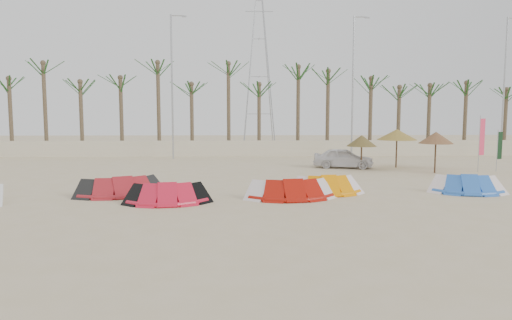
{
  "coord_description": "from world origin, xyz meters",
  "views": [
    {
      "loc": [
        -0.7,
        -15.57,
        3.47
      ],
      "look_at": [
        0.0,
        6.0,
        1.3
      ],
      "focal_mm": 32.0,
      "sensor_mm": 36.0,
      "label": 1
    }
  ],
  "objects_px": {
    "kite_orange": "(326,184)",
    "parasol_left": "(362,141)",
    "kite_red_right": "(290,187)",
    "parasol_mid": "(436,138)",
    "car": "(343,158)",
    "kite_red_left": "(123,185)",
    "kite_red_mid": "(169,192)",
    "parasol_right": "(397,135)",
    "kite_blue": "(464,183)"
  },
  "relations": [
    {
      "from": "parasol_mid",
      "to": "car",
      "type": "relative_size",
      "value": 0.64
    },
    {
      "from": "kite_orange",
      "to": "parasol_mid",
      "type": "xyz_separation_m",
      "value": [
        7.73,
        6.69,
        1.67
      ]
    },
    {
      "from": "parasol_left",
      "to": "parasol_right",
      "type": "relative_size",
      "value": 0.85
    },
    {
      "from": "parasol_right",
      "to": "car",
      "type": "distance_m",
      "value": 3.82
    },
    {
      "from": "kite_red_mid",
      "to": "parasol_left",
      "type": "relative_size",
      "value": 1.57
    },
    {
      "from": "parasol_mid",
      "to": "parasol_right",
      "type": "xyz_separation_m",
      "value": [
        -1.35,
        2.84,
        0.06
      ]
    },
    {
      "from": "kite_blue",
      "to": "kite_red_left",
      "type": "bearing_deg",
      "value": -179.88
    },
    {
      "from": "kite_red_left",
      "to": "car",
      "type": "height_order",
      "value": "car"
    },
    {
      "from": "kite_orange",
      "to": "kite_blue",
      "type": "bearing_deg",
      "value": 0.01
    },
    {
      "from": "kite_orange",
      "to": "parasol_mid",
      "type": "bearing_deg",
      "value": 40.87
    },
    {
      "from": "car",
      "to": "kite_red_mid",
      "type": "bearing_deg",
      "value": 155.17
    },
    {
      "from": "kite_red_left",
      "to": "kite_blue",
      "type": "height_order",
      "value": "same"
    },
    {
      "from": "kite_red_mid",
      "to": "parasol_mid",
      "type": "bearing_deg",
      "value": 30.84
    },
    {
      "from": "kite_blue",
      "to": "parasol_right",
      "type": "xyz_separation_m",
      "value": [
        0.19,
        9.52,
        1.74
      ]
    },
    {
      "from": "kite_orange",
      "to": "parasol_left",
      "type": "height_order",
      "value": "parasol_left"
    },
    {
      "from": "kite_red_right",
      "to": "parasol_right",
      "type": "distance_m",
      "value": 13.37
    },
    {
      "from": "kite_red_left",
      "to": "kite_red_mid",
      "type": "xyz_separation_m",
      "value": [
        2.27,
        -1.85,
        -0.0
      ]
    },
    {
      "from": "kite_blue",
      "to": "parasol_mid",
      "type": "bearing_deg",
      "value": 77.05
    },
    {
      "from": "kite_red_mid",
      "to": "kite_red_right",
      "type": "xyz_separation_m",
      "value": [
        4.92,
        0.89,
        0.0
      ]
    },
    {
      "from": "kite_red_right",
      "to": "parasol_left",
      "type": "xyz_separation_m",
      "value": [
        5.48,
        9.42,
        1.4
      ]
    },
    {
      "from": "kite_red_left",
      "to": "kite_blue",
      "type": "distance_m",
      "value": 15.08
    },
    {
      "from": "parasol_right",
      "to": "kite_red_mid",
      "type": "bearing_deg",
      "value": -138.73
    },
    {
      "from": "kite_blue",
      "to": "parasol_mid",
      "type": "height_order",
      "value": "parasol_mid"
    },
    {
      "from": "parasol_left",
      "to": "kite_blue",
      "type": "bearing_deg",
      "value": -74.07
    },
    {
      "from": "kite_blue",
      "to": "parasol_right",
      "type": "distance_m",
      "value": 9.68
    },
    {
      "from": "kite_red_left",
      "to": "parasol_right",
      "type": "bearing_deg",
      "value": 32.05
    },
    {
      "from": "kite_red_mid",
      "to": "car",
      "type": "xyz_separation_m",
      "value": [
        9.48,
        11.27,
        0.23
      ]
    },
    {
      "from": "parasol_left",
      "to": "kite_red_mid",
      "type": "bearing_deg",
      "value": -135.25
    },
    {
      "from": "kite_orange",
      "to": "parasol_right",
      "type": "bearing_deg",
      "value": 56.19
    },
    {
      "from": "kite_red_mid",
      "to": "car",
      "type": "distance_m",
      "value": 14.73
    },
    {
      "from": "kite_orange",
      "to": "parasol_left",
      "type": "bearing_deg",
      "value": 65.83
    },
    {
      "from": "kite_red_mid",
      "to": "kite_orange",
      "type": "relative_size",
      "value": 1.06
    },
    {
      "from": "kite_red_left",
      "to": "car",
      "type": "distance_m",
      "value": 15.06
    },
    {
      "from": "kite_blue",
      "to": "parasol_left",
      "type": "distance_m",
      "value": 8.88
    },
    {
      "from": "parasol_left",
      "to": "parasol_right",
      "type": "xyz_separation_m",
      "value": [
        2.59,
        1.09,
        0.33
      ]
    },
    {
      "from": "car",
      "to": "parasol_right",
      "type": "bearing_deg",
      "value": -72.53
    },
    {
      "from": "kite_blue",
      "to": "kite_red_mid",
      "type": "bearing_deg",
      "value": -171.66
    },
    {
      "from": "parasol_left",
      "to": "kite_red_right",
      "type": "bearing_deg",
      "value": -120.2
    },
    {
      "from": "kite_red_right",
      "to": "car",
      "type": "distance_m",
      "value": 11.34
    },
    {
      "from": "parasol_mid",
      "to": "parasol_right",
      "type": "bearing_deg",
      "value": 115.48
    },
    {
      "from": "kite_red_left",
      "to": "car",
      "type": "xyz_separation_m",
      "value": [
        11.75,
        9.42,
        0.23
      ]
    },
    {
      "from": "parasol_right",
      "to": "kite_red_left",
      "type": "bearing_deg",
      "value": -147.95
    },
    {
      "from": "kite_orange",
      "to": "kite_blue",
      "type": "height_order",
      "value": "same"
    },
    {
      "from": "parasol_mid",
      "to": "car",
      "type": "bearing_deg",
      "value": 150.97
    },
    {
      "from": "kite_orange",
      "to": "parasol_right",
      "type": "distance_m",
      "value": 11.59
    },
    {
      "from": "parasol_mid",
      "to": "kite_red_mid",
      "type": "bearing_deg",
      "value": -149.16
    },
    {
      "from": "kite_red_right",
      "to": "kite_orange",
      "type": "bearing_deg",
      "value": 30.14
    },
    {
      "from": "kite_orange",
      "to": "parasol_mid",
      "type": "distance_m",
      "value": 10.36
    },
    {
      "from": "kite_red_right",
      "to": "parasol_left",
      "type": "height_order",
      "value": "parasol_left"
    },
    {
      "from": "kite_red_mid",
      "to": "kite_orange",
      "type": "xyz_separation_m",
      "value": [
        6.62,
        1.88,
        -0.0
      ]
    }
  ]
}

